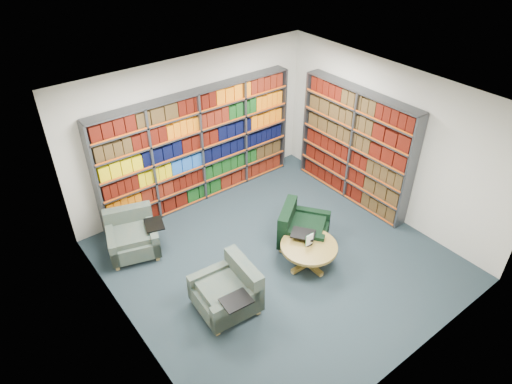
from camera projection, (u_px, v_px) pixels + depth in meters
room_shell at (280, 191)px, 6.82m from camera, size 5.02×5.02×2.82m
bookshelf_back at (199, 148)px, 8.51m from camera, size 4.00×0.28×2.20m
bookshelf_right at (355, 147)px, 8.55m from camera, size 0.28×2.50×2.20m
chair_teal_left at (132, 236)px, 7.67m from camera, size 1.05×0.99×0.72m
chair_green_right at (300, 230)px, 7.82m from camera, size 1.09×1.09×0.71m
chair_teal_front at (230, 291)px, 6.63m from camera, size 0.89×1.00×0.75m
coffee_table at (309, 249)px, 7.32m from camera, size 0.91×0.91×0.64m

